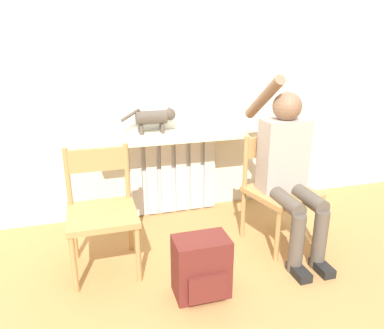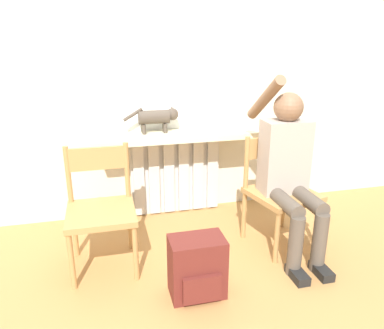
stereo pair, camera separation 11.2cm
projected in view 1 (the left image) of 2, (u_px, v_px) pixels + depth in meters
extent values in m
plane|color=#B27F47|center=(215.00, 284.00, 2.46)|extent=(12.00, 12.00, 0.00)
cube|color=beige|center=(169.00, 61.00, 3.14)|extent=(7.00, 0.06, 2.70)
cube|color=silver|center=(172.00, 174.00, 3.40)|extent=(0.81, 0.05, 0.73)
cube|color=silver|center=(136.00, 179.00, 3.27)|extent=(0.09, 0.03, 0.70)
cube|color=silver|center=(151.00, 178.00, 3.31)|extent=(0.09, 0.03, 0.70)
cube|color=silver|center=(166.00, 176.00, 3.35)|extent=(0.09, 0.03, 0.70)
cube|color=silver|center=(181.00, 175.00, 3.38)|extent=(0.09, 0.03, 0.70)
cube|color=silver|center=(195.00, 173.00, 3.42)|extent=(0.09, 0.03, 0.70)
cube|color=silver|center=(209.00, 172.00, 3.45)|extent=(0.09, 0.03, 0.70)
cube|color=beige|center=(175.00, 136.00, 3.16)|extent=(1.42, 0.33, 0.05)
cube|color=white|center=(170.00, 58.00, 3.10)|extent=(1.36, 0.01, 1.20)
cube|color=#B2844C|center=(102.00, 215.00, 2.50)|extent=(0.45, 0.45, 0.04)
cylinder|color=#B2844C|center=(74.00, 265.00, 2.33)|extent=(0.04, 0.04, 0.40)
cylinder|color=#B2844C|center=(138.00, 255.00, 2.44)|extent=(0.04, 0.04, 0.40)
cylinder|color=#B2844C|center=(74.00, 234.00, 2.70)|extent=(0.04, 0.04, 0.40)
cylinder|color=#B2844C|center=(130.00, 226.00, 2.81)|extent=(0.04, 0.04, 0.40)
cylinder|color=#B2844C|center=(68.00, 177.00, 2.56)|extent=(0.04, 0.04, 0.41)
cylinder|color=#B2844C|center=(127.00, 171.00, 2.66)|extent=(0.04, 0.04, 0.41)
cube|color=#B2844C|center=(97.00, 160.00, 2.58)|extent=(0.41, 0.02, 0.16)
cube|color=#B2844C|center=(282.00, 193.00, 2.86)|extent=(0.55, 0.55, 0.04)
cylinder|color=#B2844C|center=(277.00, 236.00, 2.67)|extent=(0.04, 0.04, 0.40)
cylinder|color=#B2844C|center=(318.00, 223.00, 2.86)|extent=(0.04, 0.04, 0.40)
cylinder|color=#B2844C|center=(243.00, 214.00, 3.00)|extent=(0.04, 0.04, 0.40)
cylinder|color=#B2844C|center=(281.00, 204.00, 3.19)|extent=(0.04, 0.04, 0.40)
cylinder|color=#B2844C|center=(246.00, 162.00, 2.86)|extent=(0.04, 0.04, 0.41)
cylinder|color=#B2844C|center=(285.00, 154.00, 3.05)|extent=(0.04, 0.04, 0.41)
cube|color=#B2844C|center=(267.00, 145.00, 2.92)|extent=(0.40, 0.12, 0.16)
cylinder|color=brown|center=(284.00, 199.00, 2.65)|extent=(0.11, 0.42, 0.11)
cylinder|color=brown|center=(306.00, 197.00, 2.70)|extent=(0.11, 0.42, 0.11)
cylinder|color=brown|center=(297.00, 244.00, 2.54)|extent=(0.10, 0.10, 0.43)
cylinder|color=brown|center=(320.00, 240.00, 2.59)|extent=(0.10, 0.10, 0.43)
cube|color=black|center=(299.00, 272.00, 2.54)|extent=(0.09, 0.20, 0.06)
cube|color=black|center=(322.00, 268.00, 2.59)|extent=(0.09, 0.20, 0.06)
cube|color=#AD9E93|center=(283.00, 155.00, 2.78)|extent=(0.34, 0.20, 0.54)
sphere|color=#846047|center=(287.00, 107.00, 2.66)|extent=(0.21, 0.21, 0.21)
cylinder|color=#846047|center=(264.00, 98.00, 2.74)|extent=(0.08, 0.50, 0.38)
cylinder|color=#AD9E93|center=(304.00, 159.00, 2.80)|extent=(0.08, 0.08, 0.44)
cylinder|color=#4C4238|center=(151.00, 117.00, 3.10)|extent=(0.26, 0.11, 0.11)
sphere|color=#4C4238|center=(170.00, 114.00, 3.14)|extent=(0.10, 0.10, 0.10)
cone|color=#4C4238|center=(170.00, 109.00, 3.10)|extent=(0.04, 0.04, 0.04)
cone|color=#4C4238|center=(169.00, 108.00, 3.15)|extent=(0.04, 0.04, 0.04)
cylinder|color=#4C4238|center=(163.00, 129.00, 3.13)|extent=(0.03, 0.03, 0.08)
cylinder|color=#4C4238|center=(161.00, 127.00, 3.18)|extent=(0.03, 0.03, 0.08)
cylinder|color=#4C4238|center=(142.00, 130.00, 3.08)|extent=(0.03, 0.03, 0.08)
cylinder|color=#4C4238|center=(140.00, 129.00, 3.13)|extent=(0.03, 0.03, 0.08)
cylinder|color=#4C4238|center=(130.00, 115.00, 3.05)|extent=(0.17, 0.03, 0.11)
cube|color=maroon|center=(201.00, 266.00, 2.32)|extent=(0.34, 0.22, 0.39)
cube|color=maroon|center=(207.00, 289.00, 2.23)|extent=(0.24, 0.03, 0.18)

